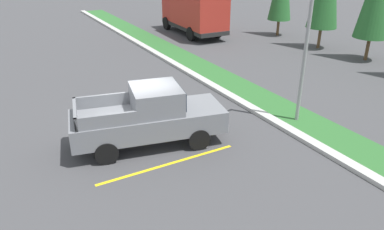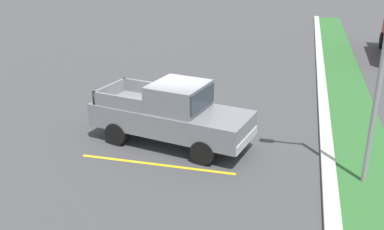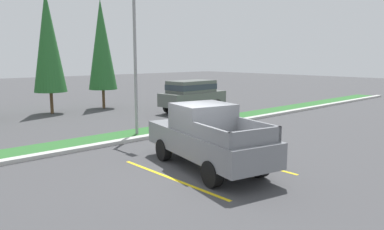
% 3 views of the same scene
% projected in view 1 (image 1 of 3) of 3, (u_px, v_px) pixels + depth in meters
% --- Properties ---
extents(ground_plane, '(120.00, 120.00, 0.00)m').
position_uv_depth(ground_plane, '(140.00, 135.00, 13.80)').
color(ground_plane, '#424244').
extents(parking_line_near, '(0.12, 4.80, 0.01)m').
position_uv_depth(parking_line_near, '(134.00, 126.00, 14.41)').
color(parking_line_near, yellow).
rests_on(parking_line_near, ground).
extents(parking_line_far, '(0.12, 4.80, 0.01)m').
position_uv_depth(parking_line_far, '(169.00, 164.00, 11.96)').
color(parking_line_far, yellow).
rests_on(parking_line_far, ground).
extents(curb_strip, '(56.00, 0.40, 0.15)m').
position_uv_depth(curb_strip, '(249.00, 106.00, 15.98)').
color(curb_strip, '#B2B2AD').
rests_on(curb_strip, ground).
extents(grass_median, '(56.00, 1.80, 0.06)m').
position_uv_depth(grass_median, '(268.00, 102.00, 16.49)').
color(grass_median, '#2D662D').
rests_on(grass_median, ground).
extents(pickup_truck_main, '(2.94, 5.50, 2.10)m').
position_uv_depth(pickup_truck_main, '(150.00, 117.00, 12.76)').
color(pickup_truck_main, black).
rests_on(pickup_truck_main, ground).
extents(cargo_truck_distant, '(6.88, 2.69, 3.40)m').
position_uv_depth(cargo_truck_distant, '(194.00, 10.00, 27.97)').
color(cargo_truck_distant, black).
rests_on(cargo_truck_distant, ground).
extents(street_light, '(0.24, 1.49, 6.25)m').
position_uv_depth(street_light, '(305.00, 29.00, 13.25)').
color(street_light, gray).
rests_on(street_light, ground).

